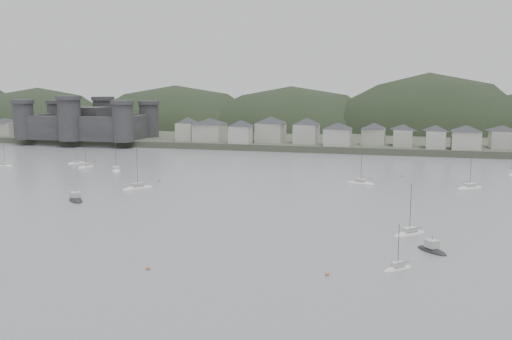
% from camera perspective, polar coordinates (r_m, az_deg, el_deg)
% --- Properties ---
extents(ground, '(900.00, 900.00, 0.00)m').
position_cam_1_polar(ground, '(97.49, -12.12, -9.79)').
color(ground, slate).
rests_on(ground, ground).
extents(far_shore_land, '(900.00, 250.00, 3.00)m').
position_cam_1_polar(far_shore_land, '(380.32, 8.97, 4.04)').
color(far_shore_land, '#383D2D').
rests_on(far_shore_land, ground).
extents(forested_ridge, '(851.55, 103.94, 102.57)m').
position_cam_1_polar(forested_ridge, '(355.68, 9.22, 1.66)').
color(forested_ridge, black).
rests_on(forested_ridge, ground).
extents(castle, '(66.00, 43.00, 20.00)m').
position_cam_1_polar(castle, '(309.15, -16.47, 4.55)').
color(castle, '#2F2E31').
rests_on(castle, far_shore_land).
extents(waterfront_town, '(451.48, 28.46, 12.92)m').
position_cam_1_polar(waterfront_town, '(266.00, 17.05, 3.45)').
color(waterfront_town, '#A3A295').
rests_on(waterfront_town, far_shore_land).
extents(sailboat_lead, '(5.64, 5.51, 8.22)m').
position_cam_1_polar(sailboat_lead, '(98.61, 13.95, -9.53)').
color(sailboat_lead, silver).
rests_on(sailboat_lead, ground).
extents(moored_fleet, '(260.05, 162.34, 13.59)m').
position_cam_1_polar(moored_fleet, '(159.19, -3.96, -2.43)').
color(moored_fleet, silver).
rests_on(moored_fleet, ground).
extents(motor_launch_near, '(6.54, 6.78, 3.67)m').
position_cam_1_polar(motor_launch_near, '(110.58, 17.13, -7.62)').
color(motor_launch_near, black).
rests_on(motor_launch_near, ground).
extents(motor_launch_far, '(8.14, 8.36, 4.04)m').
position_cam_1_polar(motor_launch_far, '(158.27, -17.54, -2.84)').
color(motor_launch_far, black).
rests_on(motor_launch_far, ground).
extents(mooring_buoys, '(119.59, 117.43, 0.70)m').
position_cam_1_polar(mooring_buoys, '(157.59, -3.82, -2.55)').
color(mooring_buoys, '#B85B3D').
rests_on(mooring_buoys, ground).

